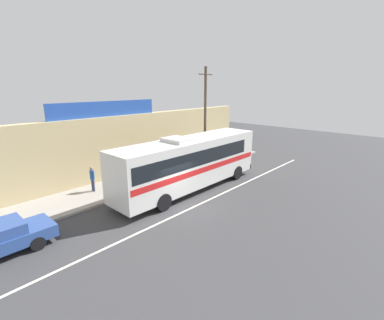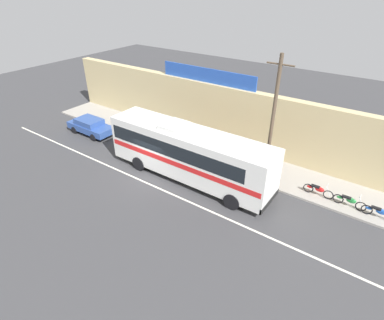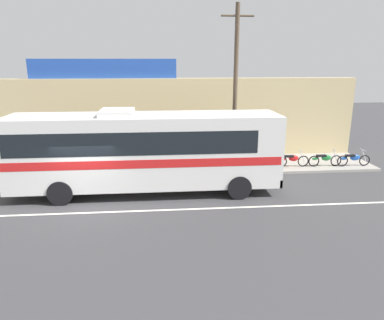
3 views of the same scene
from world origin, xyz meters
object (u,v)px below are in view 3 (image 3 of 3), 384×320
intercity_bus (144,148)px  motorcycle_purple (353,159)px  utility_pole (235,89)px  pedestrian_far_left (59,148)px  motorcycle_orange (292,159)px  motorcycle_green (325,159)px

intercity_bus → motorcycle_purple: intercity_bus is taller
utility_pole → motorcycle_purple: 7.83m
pedestrian_far_left → motorcycle_purple: bearing=-5.5°
motorcycle_purple → pedestrian_far_left: 16.28m
motorcycle_purple → intercity_bus: bearing=-166.5°
motorcycle_orange → motorcycle_purple: (3.43, -0.16, 0.00)m
motorcycle_orange → pedestrian_far_left: pedestrian_far_left is taller
motorcycle_green → motorcycle_orange: bearing=178.3°
utility_pole → pedestrian_far_left: utility_pole is taller
intercity_bus → motorcycle_orange: bearing=20.0°
motorcycle_green → pedestrian_far_left: pedestrian_far_left is taller
motorcycle_orange → motorcycle_green: size_ratio=0.98×
utility_pole → motorcycle_orange: size_ratio=4.50×
intercity_bus → utility_pole: bearing=28.5°
motorcycle_orange → motorcycle_green: same height
motorcycle_orange → motorcycle_purple: same height
intercity_bus → motorcycle_green: size_ratio=6.24×
intercity_bus → motorcycle_orange: 8.55m
intercity_bus → motorcycle_orange: (7.91, 2.88, -1.50)m
motorcycle_purple → pedestrian_far_left: pedestrian_far_left is taller
motorcycle_green → pedestrian_far_left: size_ratio=1.11×
motorcycle_green → motorcycle_purple: same height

